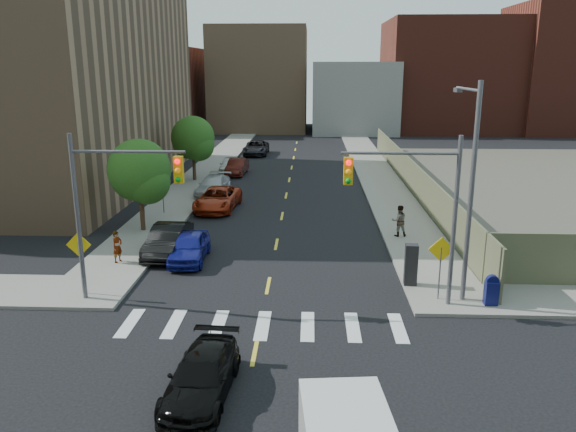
# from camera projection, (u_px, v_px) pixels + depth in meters

# --- Properties ---
(ground) EXTENTS (160.00, 160.00, 0.00)m
(ground) POSITION_uv_depth(u_px,v_px,m) (249.00, 383.00, 17.40)
(ground) COLOR black
(ground) RESTS_ON ground
(sidewalk_nw) EXTENTS (3.50, 73.00, 0.15)m
(sidewalk_nw) POSITION_uv_depth(u_px,v_px,m) (218.00, 160.00, 57.73)
(sidewalk_nw) COLOR gray
(sidewalk_nw) RESTS_ON ground
(sidewalk_ne) EXTENTS (3.50, 73.00, 0.15)m
(sidewalk_ne) POSITION_uv_depth(u_px,v_px,m) (369.00, 161.00, 57.11)
(sidewalk_ne) COLOR gray
(sidewalk_ne) RESTS_ON ground
(fence_north) EXTENTS (0.12, 44.00, 2.50)m
(fence_north) POSITION_uv_depth(u_px,v_px,m) (410.00, 175.00, 43.70)
(fence_north) COLOR #595E42
(fence_north) RESTS_ON ground
(building_nw) EXTENTS (22.00, 30.00, 16.00)m
(building_nw) POSITION_uv_depth(u_px,v_px,m) (16.00, 85.00, 45.15)
(building_nw) COLOR #8C6B4C
(building_nw) RESTS_ON ground
(bg_bldg_west) EXTENTS (14.00, 18.00, 12.00)m
(bg_bldg_west) POSITION_uv_depth(u_px,v_px,m) (153.00, 90.00, 84.26)
(bg_bldg_west) COLOR #592319
(bg_bldg_west) RESTS_ON ground
(bg_bldg_midwest) EXTENTS (14.00, 16.00, 15.00)m
(bg_bldg_midwest) POSITION_uv_depth(u_px,v_px,m) (260.00, 79.00, 85.16)
(bg_bldg_midwest) COLOR #8C6B4C
(bg_bldg_midwest) RESTS_ON ground
(bg_bldg_center) EXTENTS (12.00, 16.00, 10.00)m
(bg_bldg_center) POSITION_uv_depth(u_px,v_px,m) (353.00, 97.00, 83.31)
(bg_bldg_center) COLOR gray
(bg_bldg_center) RESTS_ON ground
(bg_bldg_east) EXTENTS (18.00, 18.00, 16.00)m
(bg_bldg_east) POSITION_uv_depth(u_px,v_px,m) (447.00, 76.00, 83.90)
(bg_bldg_east) COLOR #592319
(bg_bldg_east) RESTS_ON ground
(bg_bldg_fareast) EXTENTS (14.00, 16.00, 18.00)m
(bg_bldg_fareast) POSITION_uv_depth(u_px,v_px,m) (562.00, 69.00, 81.07)
(bg_bldg_fareast) COLOR #592319
(bg_bldg_fareast) RESTS_ON ground
(signal_nw) EXTENTS (4.59, 0.30, 7.00)m
(signal_nw) POSITION_uv_depth(u_px,v_px,m) (113.00, 196.00, 22.25)
(signal_nw) COLOR #59595E
(signal_nw) RESTS_ON ground
(signal_ne) EXTENTS (4.59, 0.30, 7.00)m
(signal_ne) POSITION_uv_depth(u_px,v_px,m) (417.00, 199.00, 21.77)
(signal_ne) COLOR #59595E
(signal_ne) RESTS_ON ground
(streetlight_ne) EXTENTS (0.25, 3.70, 9.00)m
(streetlight_ne) POSITION_uv_depth(u_px,v_px,m) (470.00, 177.00, 22.37)
(streetlight_ne) COLOR #59595E
(streetlight_ne) RESTS_ON ground
(warn_sign_nw) EXTENTS (1.06, 0.06, 2.83)m
(warn_sign_nw) POSITION_uv_depth(u_px,v_px,m) (79.00, 252.00, 23.47)
(warn_sign_nw) COLOR #59595E
(warn_sign_nw) RESTS_ON ground
(warn_sign_ne) EXTENTS (1.06, 0.06, 2.83)m
(warn_sign_ne) POSITION_uv_depth(u_px,v_px,m) (441.00, 257.00, 22.86)
(warn_sign_ne) COLOR #59595E
(warn_sign_ne) RESTS_ON ground
(warn_sign_midwest) EXTENTS (1.06, 0.06, 2.83)m
(warn_sign_midwest) POSITION_uv_depth(u_px,v_px,m) (162.00, 185.00, 36.49)
(warn_sign_midwest) COLOR #59595E
(warn_sign_midwest) RESTS_ON ground
(tree_west_near) EXTENTS (3.66, 3.64, 5.52)m
(tree_west_near) POSITION_uv_depth(u_px,v_px,m) (140.00, 174.00, 32.30)
(tree_west_near) COLOR #332114
(tree_west_near) RESTS_ON ground
(tree_west_far) EXTENTS (3.66, 3.64, 5.52)m
(tree_west_far) POSITION_uv_depth(u_px,v_px,m) (193.00, 140.00, 46.77)
(tree_west_far) COLOR #332114
(tree_west_far) RESTS_ON ground
(parked_car_blue) EXTENTS (1.80, 4.26, 1.44)m
(parked_car_blue) POSITION_uv_depth(u_px,v_px,m) (190.00, 247.00, 28.17)
(parked_car_blue) COLOR navy
(parked_car_blue) RESTS_ON ground
(parked_car_black) EXTENTS (1.78, 4.74, 1.55)m
(parked_car_black) POSITION_uv_depth(u_px,v_px,m) (168.00, 240.00, 29.07)
(parked_car_black) COLOR black
(parked_car_black) RESTS_ON ground
(parked_car_red) EXTENTS (2.90, 5.58, 1.50)m
(parked_car_red) POSITION_uv_depth(u_px,v_px,m) (218.00, 199.00, 38.17)
(parked_car_red) COLOR #98270F
(parked_car_red) RESTS_ON ground
(parked_car_silver) EXTENTS (2.43, 5.14, 1.45)m
(parked_car_silver) POSITION_uv_depth(u_px,v_px,m) (213.00, 186.00, 42.37)
(parked_car_silver) COLOR #AEB1B6
(parked_car_silver) RESTS_ON ground
(parked_car_white) EXTENTS (1.84, 4.41, 1.49)m
(parked_car_white) POSITION_uv_depth(u_px,v_px,m) (230.00, 165.00, 51.10)
(parked_car_white) COLOR silver
(parked_car_white) RESTS_ON ground
(parked_car_maroon) EXTENTS (1.75, 4.37, 1.41)m
(parked_car_maroon) POSITION_uv_depth(u_px,v_px,m) (237.00, 167.00, 50.39)
(parked_car_maroon) COLOR #3E120C
(parked_car_maroon) RESTS_ON ground
(parked_car_grey) EXTENTS (2.57, 5.52, 1.53)m
(parked_car_grey) POSITION_uv_depth(u_px,v_px,m) (256.00, 148.00, 61.64)
(parked_car_grey) COLOR black
(parked_car_grey) RESTS_ON ground
(black_sedan) EXTENTS (2.07, 4.48, 1.27)m
(black_sedan) POSITION_uv_depth(u_px,v_px,m) (202.00, 376.00, 16.62)
(black_sedan) COLOR black
(black_sedan) RESTS_ON ground
(mailbox) EXTENTS (0.52, 0.39, 1.26)m
(mailbox) POSITION_uv_depth(u_px,v_px,m) (491.00, 290.00, 22.62)
(mailbox) COLOR #0D124F
(mailbox) RESTS_ON sidewalk_ne
(payphone) EXTENTS (0.58, 0.48, 1.85)m
(payphone) POSITION_uv_depth(u_px,v_px,m) (411.00, 265.00, 24.62)
(payphone) COLOR black
(payphone) RESTS_ON sidewalk_ne
(pedestrian_west) EXTENTS (0.59, 0.68, 1.58)m
(pedestrian_west) POSITION_uv_depth(u_px,v_px,m) (117.00, 247.00, 27.48)
(pedestrian_west) COLOR gray
(pedestrian_west) RESTS_ON sidewalk_nw
(pedestrian_east) EXTENTS (0.93, 0.76, 1.79)m
(pedestrian_east) POSITION_uv_depth(u_px,v_px,m) (399.00, 221.00, 31.69)
(pedestrian_east) COLOR gray
(pedestrian_east) RESTS_ON sidewalk_ne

